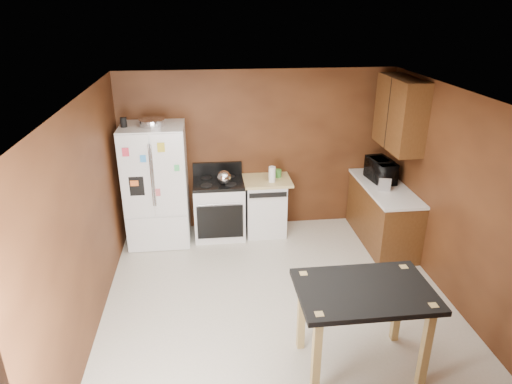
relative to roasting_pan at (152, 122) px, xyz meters
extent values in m
plane|color=beige|center=(1.54, -1.87, -1.85)|extent=(4.50, 4.50, 0.00)
plane|color=white|center=(1.54, -1.87, 0.65)|extent=(4.50, 4.50, 0.00)
plane|color=#5B3118|center=(1.54, 0.38, -0.60)|extent=(4.20, 0.00, 4.20)
plane|color=#5B3118|center=(1.54, -4.12, -0.60)|extent=(4.20, 0.00, 4.20)
plane|color=#5B3118|center=(-0.56, -1.87, -0.60)|extent=(0.00, 4.50, 4.50)
plane|color=#5B3118|center=(3.64, -1.87, -0.60)|extent=(0.00, 4.50, 4.50)
cylinder|color=silver|center=(0.00, 0.00, 0.00)|extent=(0.36, 0.36, 0.09)
cylinder|color=black|center=(-0.38, -0.04, 0.02)|extent=(0.09, 0.09, 0.13)
sphere|color=silver|center=(0.98, -0.07, -0.84)|extent=(0.21, 0.21, 0.21)
cylinder|color=white|center=(1.70, -0.03, -0.84)|extent=(0.12, 0.12, 0.24)
cylinder|color=#429439|center=(1.82, 0.16, -0.90)|extent=(0.14, 0.14, 0.12)
cube|color=silver|center=(3.28, -0.48, -0.85)|extent=(0.24, 0.31, 0.20)
imported|color=black|center=(3.33, -0.18, -0.79)|extent=(0.43, 0.58, 0.30)
cube|color=white|center=(-0.01, 0.01, -0.95)|extent=(0.90, 0.75, 1.80)
cube|color=white|center=(-0.24, -0.38, -0.67)|extent=(0.43, 0.02, 1.20)
cube|color=white|center=(0.21, -0.38, -0.67)|extent=(0.43, 0.02, 1.20)
cube|color=white|center=(-0.01, -0.38, -1.57)|extent=(0.88, 0.02, 0.54)
cube|color=black|center=(-0.24, -0.38, -0.80)|extent=(0.20, 0.01, 0.28)
cylinder|color=silver|center=(-0.03, -0.40, -0.65)|extent=(0.02, 0.02, 0.90)
cylinder|color=silver|center=(0.00, -0.40, -0.65)|extent=(0.02, 0.02, 0.90)
cube|color=#ED3750|center=(-0.33, -0.40, -0.30)|extent=(0.09, 0.00, 0.12)
cube|color=#3A9AF8|center=(-0.11, -0.40, -0.40)|extent=(0.08, 0.00, 0.10)
cube|color=gold|center=(0.14, -0.40, -0.25)|extent=(0.10, 0.00, 0.13)
cube|color=#48CC6C|center=(0.33, -0.40, -0.55)|extent=(0.07, 0.00, 0.09)
cube|color=orange|center=(-0.26, -0.40, -0.75)|extent=(0.11, 0.00, 0.08)
cube|color=#D45E64|center=(0.04, -0.40, -0.90)|extent=(0.08, 0.00, 0.11)
cube|color=white|center=(0.90, 0.06, -1.42)|extent=(0.76, 0.65, 0.85)
cube|color=black|center=(0.90, 0.06, -0.97)|extent=(0.76, 0.65, 0.05)
cube|color=black|center=(0.90, 0.35, -0.85)|extent=(0.76, 0.06, 0.20)
cube|color=black|center=(0.90, -0.28, -1.47)|extent=(0.68, 0.02, 0.52)
cylinder|color=silver|center=(0.90, -0.29, -1.18)|extent=(0.62, 0.02, 0.02)
cylinder|color=black|center=(0.72, 0.22, -0.94)|extent=(0.17, 0.17, 0.02)
cylinder|color=black|center=(1.08, 0.22, -0.94)|extent=(0.17, 0.17, 0.02)
cylinder|color=black|center=(0.72, -0.10, -0.94)|extent=(0.17, 0.17, 0.02)
cylinder|color=black|center=(1.08, -0.10, -0.94)|extent=(0.17, 0.17, 0.02)
cube|color=white|center=(1.62, 0.08, -1.42)|extent=(0.60, 0.60, 0.85)
cube|color=black|center=(1.62, -0.23, -1.09)|extent=(0.56, 0.02, 0.07)
cube|color=tan|center=(1.62, 0.08, -0.98)|extent=(0.78, 0.62, 0.04)
cube|color=#5A3318|center=(3.34, -0.42, -1.42)|extent=(0.60, 1.55, 0.86)
cube|color=white|center=(3.34, -0.42, -0.97)|extent=(0.63, 1.58, 0.04)
cube|color=#5A3318|center=(3.46, -0.32, 0.10)|extent=(0.35, 1.05, 1.00)
cube|color=black|center=(3.28, -0.32, 0.10)|extent=(0.01, 0.01, 1.00)
cube|color=black|center=(2.17, -2.90, -0.96)|extent=(1.28, 0.86, 0.05)
cube|color=tan|center=(1.64, -2.59, -1.39)|extent=(0.08, 0.08, 0.92)
cube|color=tan|center=(2.68, -2.58, -1.39)|extent=(0.08, 0.08, 0.92)
cube|color=tan|center=(1.65, -3.23, -1.39)|extent=(0.08, 0.08, 0.92)
cube|color=tan|center=(2.69, -3.22, -1.39)|extent=(0.08, 0.08, 0.92)
camera|label=1|loc=(0.74, -6.36, 1.57)|focal=32.00mm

